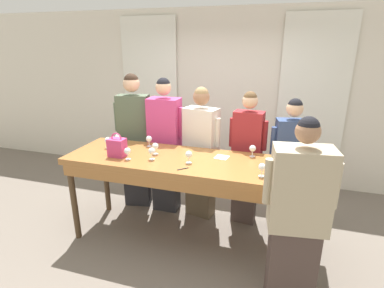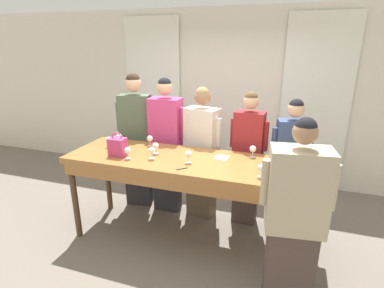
{
  "view_description": "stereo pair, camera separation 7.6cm",
  "coord_description": "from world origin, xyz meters",
  "px_view_note": "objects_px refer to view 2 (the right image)",
  "views": [
    {
      "loc": [
        0.92,
        -2.91,
        2.24
      ],
      "look_at": [
        0.0,
        0.08,
        1.19
      ],
      "focal_mm": 28.0,
      "sensor_mm": 36.0,
      "label": 1
    },
    {
      "loc": [
        0.99,
        -2.89,
        2.24
      ],
      "look_at": [
        0.0,
        0.08,
        1.19
      ],
      "focal_mm": 28.0,
      "sensor_mm": 36.0,
      "label": 2
    }
  ],
  "objects_px": {
    "wine_glass_back_mid": "(188,155)",
    "handbag": "(118,147)",
    "wine_glass_back_left": "(115,143)",
    "wine_glass_back_right": "(119,137)",
    "wine_glass_near_host": "(281,166)",
    "guest_pink_top": "(166,146)",
    "wine_glass_by_bottle": "(314,166)",
    "guest_striped_shirt": "(247,158)",
    "wine_glass_center_right": "(261,168)",
    "tasting_bar": "(189,168)",
    "wine_glass_front_mid": "(152,151)",
    "guest_navy_coat": "(290,165)",
    "wine_glass_front_left": "(109,140)",
    "wine_bottle": "(302,152)",
    "host_pouring": "(294,225)",
    "guest_olive_jacket": "(137,139)",
    "wine_glass_by_handbag": "(156,146)",
    "wine_glass_front_right": "(253,149)",
    "wine_glass_center_mid": "(150,139)",
    "wine_glass_center_left": "(128,151)",
    "guest_cream_sweater": "(202,153)"
  },
  "relations": [
    {
      "from": "guest_olive_jacket",
      "to": "host_pouring",
      "type": "relative_size",
      "value": 1.07
    },
    {
      "from": "guest_navy_coat",
      "to": "wine_glass_back_right",
      "type": "bearing_deg",
      "value": -169.26
    },
    {
      "from": "wine_glass_back_mid",
      "to": "guest_navy_coat",
      "type": "bearing_deg",
      "value": 34.83
    },
    {
      "from": "wine_glass_center_left",
      "to": "guest_navy_coat",
      "type": "distance_m",
      "value": 1.91
    },
    {
      "from": "wine_glass_back_mid",
      "to": "wine_glass_front_right",
      "type": "bearing_deg",
      "value": 31.88
    },
    {
      "from": "tasting_bar",
      "to": "host_pouring",
      "type": "height_order",
      "value": "host_pouring"
    },
    {
      "from": "wine_glass_front_right",
      "to": "wine_glass_center_right",
      "type": "xyz_separation_m",
      "value": [
        0.14,
        -0.51,
        0.0
      ]
    },
    {
      "from": "handbag",
      "to": "host_pouring",
      "type": "bearing_deg",
      "value": -16.27
    },
    {
      "from": "wine_glass_center_right",
      "to": "wine_glass_back_left",
      "type": "xyz_separation_m",
      "value": [
        -1.72,
        0.23,
        0.0
      ]
    },
    {
      "from": "wine_glass_center_mid",
      "to": "wine_glass_front_left",
      "type": "bearing_deg",
      "value": -156.06
    },
    {
      "from": "wine_glass_center_right",
      "to": "wine_glass_front_mid",
      "type": "bearing_deg",
      "value": 174.94
    },
    {
      "from": "wine_glass_center_left",
      "to": "wine_glass_center_right",
      "type": "bearing_deg",
      "value": -1.09
    },
    {
      "from": "wine_glass_front_left",
      "to": "guest_pink_top",
      "type": "bearing_deg",
      "value": 46.46
    },
    {
      "from": "wine_glass_back_mid",
      "to": "handbag",
      "type": "bearing_deg",
      "value": -177.12
    },
    {
      "from": "handbag",
      "to": "guest_olive_jacket",
      "type": "height_order",
      "value": "guest_olive_jacket"
    },
    {
      "from": "tasting_bar",
      "to": "wine_glass_front_left",
      "type": "relative_size",
      "value": 20.94
    },
    {
      "from": "wine_glass_front_mid",
      "to": "guest_navy_coat",
      "type": "relative_size",
      "value": 0.08
    },
    {
      "from": "wine_glass_front_right",
      "to": "guest_cream_sweater",
      "type": "distance_m",
      "value": 0.8
    },
    {
      "from": "wine_glass_center_right",
      "to": "guest_pink_top",
      "type": "xyz_separation_m",
      "value": [
        -1.33,
        0.84,
        -0.19
      ]
    },
    {
      "from": "wine_glass_back_left",
      "to": "wine_glass_by_handbag",
      "type": "bearing_deg",
      "value": 3.85
    },
    {
      "from": "wine_glass_center_right",
      "to": "guest_striped_shirt",
      "type": "xyz_separation_m",
      "value": [
        -0.24,
        0.84,
        -0.24
      ]
    },
    {
      "from": "host_pouring",
      "to": "guest_navy_coat",
      "type": "bearing_deg",
      "value": 92.31
    },
    {
      "from": "guest_cream_sweater",
      "to": "guest_pink_top",
      "type": "bearing_deg",
      "value": 180.0
    },
    {
      "from": "wine_glass_back_mid",
      "to": "wine_glass_front_left",
      "type": "bearing_deg",
      "value": 170.9
    },
    {
      "from": "wine_glass_by_handbag",
      "to": "wine_glass_center_mid",
      "type": "bearing_deg",
      "value": 128.86
    },
    {
      "from": "wine_glass_by_bottle",
      "to": "wine_glass_center_right",
      "type": "bearing_deg",
      "value": -157.5
    },
    {
      "from": "wine_glass_front_mid",
      "to": "guest_cream_sweater",
      "type": "height_order",
      "value": "guest_cream_sweater"
    },
    {
      "from": "wine_glass_near_host",
      "to": "guest_pink_top",
      "type": "height_order",
      "value": "guest_pink_top"
    },
    {
      "from": "guest_navy_coat",
      "to": "host_pouring",
      "type": "relative_size",
      "value": 0.95
    },
    {
      "from": "wine_bottle",
      "to": "wine_glass_by_handbag",
      "type": "distance_m",
      "value": 1.59
    },
    {
      "from": "wine_glass_near_host",
      "to": "wine_glass_by_bottle",
      "type": "xyz_separation_m",
      "value": [
        0.3,
        0.08,
        0.0
      ]
    },
    {
      "from": "wine_glass_front_right",
      "to": "tasting_bar",
      "type": "bearing_deg",
      "value": -154.51
    },
    {
      "from": "wine_bottle",
      "to": "wine_glass_front_left",
      "type": "relative_size",
      "value": 2.62
    },
    {
      "from": "guest_pink_top",
      "to": "guest_navy_coat",
      "type": "relative_size",
      "value": 1.11
    },
    {
      "from": "wine_glass_center_right",
      "to": "wine_glass_back_mid",
      "type": "relative_size",
      "value": 1.0
    },
    {
      "from": "wine_glass_front_left",
      "to": "wine_glass_near_host",
      "type": "bearing_deg",
      "value": -4.96
    },
    {
      "from": "wine_glass_near_host",
      "to": "host_pouring",
      "type": "height_order",
      "value": "host_pouring"
    },
    {
      "from": "wine_glass_by_bottle",
      "to": "tasting_bar",
      "type": "bearing_deg",
      "value": 179.66
    },
    {
      "from": "tasting_bar",
      "to": "guest_striped_shirt",
      "type": "xyz_separation_m",
      "value": [
        0.55,
        0.64,
        -0.05
      ]
    },
    {
      "from": "wine_glass_center_right",
      "to": "wine_glass_back_right",
      "type": "xyz_separation_m",
      "value": [
        -1.8,
        0.45,
        0.0
      ]
    },
    {
      "from": "guest_striped_shirt",
      "to": "guest_pink_top",
      "type": "bearing_deg",
      "value": 180.0
    },
    {
      "from": "wine_glass_by_bottle",
      "to": "guest_striped_shirt",
      "type": "xyz_separation_m",
      "value": [
        -0.72,
        0.65,
        -0.24
      ]
    },
    {
      "from": "handbag",
      "to": "guest_navy_coat",
      "type": "distance_m",
      "value": 2.03
    },
    {
      "from": "wine_glass_front_mid",
      "to": "guest_cream_sweater",
      "type": "xyz_separation_m",
      "value": [
        0.35,
        0.74,
        -0.24
      ]
    },
    {
      "from": "tasting_bar",
      "to": "wine_glass_near_host",
      "type": "relative_size",
      "value": 20.94
    },
    {
      "from": "guest_cream_sweater",
      "to": "guest_navy_coat",
      "type": "height_order",
      "value": "guest_cream_sweater"
    },
    {
      "from": "guest_pink_top",
      "to": "wine_glass_front_mid",
      "type": "bearing_deg",
      "value": -78.83
    },
    {
      "from": "wine_glass_center_mid",
      "to": "wine_glass_back_left",
      "type": "distance_m",
      "value": 0.42
    },
    {
      "from": "wine_glass_back_left",
      "to": "wine_glass_back_right",
      "type": "relative_size",
      "value": 1.0
    },
    {
      "from": "guest_olive_jacket",
      "to": "guest_striped_shirt",
      "type": "relative_size",
      "value": 1.09
    }
  ]
}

